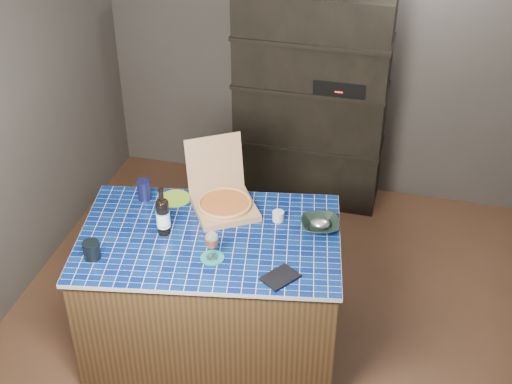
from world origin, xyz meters
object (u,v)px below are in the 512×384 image
(wine_glass, at_px, (212,240))
(dvd_case, at_px, (280,277))
(bowl, at_px, (320,225))
(pizza_box, at_px, (224,201))
(mead_bottle, at_px, (163,216))
(kitchen_island, at_px, (212,290))

(wine_glass, height_order, dvd_case, wine_glass)
(wine_glass, distance_m, bowl, 0.71)
(pizza_box, distance_m, dvd_case, 0.76)
(pizza_box, bearing_deg, mead_bottle, -162.21)
(wine_glass, bearing_deg, pizza_box, 98.58)
(wine_glass, bearing_deg, dvd_case, -10.65)
(kitchen_island, distance_m, mead_bottle, 0.62)
(pizza_box, height_order, bowl, pizza_box)
(kitchen_island, relative_size, dvd_case, 8.77)
(dvd_case, height_order, bowl, bowl)
(wine_glass, bearing_deg, bowl, 38.08)
(mead_bottle, relative_size, dvd_case, 1.63)
(mead_bottle, height_order, bowl, mead_bottle)
(pizza_box, relative_size, bowl, 2.47)
(kitchen_island, distance_m, dvd_case, 0.72)
(kitchen_island, xyz_separation_m, wine_glass, (0.08, -0.19, 0.56))
(dvd_case, relative_size, bowl, 0.84)
(kitchen_island, relative_size, bowl, 7.37)
(wine_glass, height_order, bowl, wine_glass)
(mead_bottle, relative_size, bowl, 1.36)
(kitchen_island, distance_m, bowl, 0.82)
(pizza_box, xyz_separation_m, bowl, (0.63, -0.06, -0.03))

